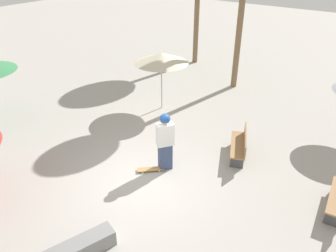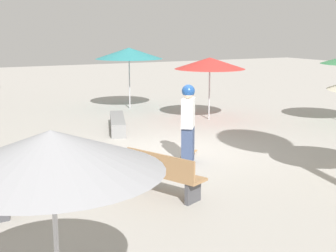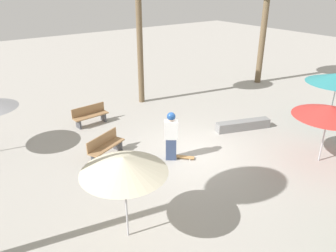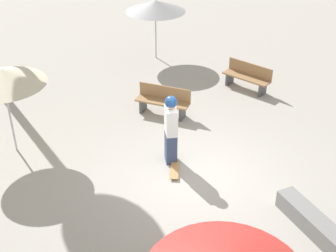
% 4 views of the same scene
% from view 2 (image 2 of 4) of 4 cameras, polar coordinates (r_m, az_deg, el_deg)
% --- Properties ---
extents(ground_plane, '(60.00, 60.00, 0.00)m').
position_cam_2_polar(ground_plane, '(11.96, 0.72, -3.24)').
color(ground_plane, '#ADA8A0').
extents(skater_main, '(0.51, 0.55, 1.84)m').
position_cam_2_polar(skater_main, '(10.95, 2.46, 0.67)').
color(skater_main, '#38476B').
rests_on(skater_main, ground_plane).
extents(skateboard, '(0.73, 0.68, 0.07)m').
position_cam_2_polar(skateboard, '(11.61, 2.58, -3.41)').
color(skateboard, '#B7844C').
rests_on(skateboard, ground_plane).
extents(concrete_ledge, '(1.21, 2.44, 0.40)m').
position_cam_2_polar(concrete_ledge, '(14.64, -6.17, 0.29)').
color(concrete_ledge, gray).
rests_on(concrete_ledge, ground_plane).
extents(bench_near, '(1.05, 1.64, 0.85)m').
position_cam_2_polar(bench_near, '(8.79, -0.46, -5.91)').
color(bench_near, '#47474C').
rests_on(bench_near, ground_plane).
extents(shade_umbrella_teal, '(2.62, 2.62, 2.38)m').
position_cam_2_polar(shade_umbrella_teal, '(18.39, -4.77, 8.83)').
color(shade_umbrella_teal, '#B7B7BC').
rests_on(shade_umbrella_teal, ground_plane).
extents(shade_umbrella_grey, '(2.16, 2.16, 2.18)m').
position_cam_2_polar(shade_umbrella_grey, '(4.51, -14.03, -2.99)').
color(shade_umbrella_grey, '#B7B7BC').
rests_on(shade_umbrella_grey, ground_plane).
extents(shade_umbrella_red, '(2.42, 2.42, 2.14)m').
position_cam_2_polar(shade_umbrella_red, '(16.14, 5.12, 7.63)').
color(shade_umbrella_red, '#B7B7BC').
rests_on(shade_umbrella_red, ground_plane).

